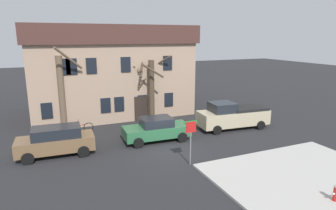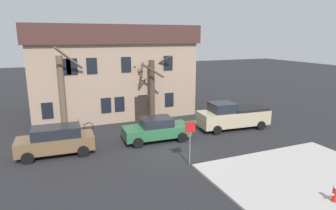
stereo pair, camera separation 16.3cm
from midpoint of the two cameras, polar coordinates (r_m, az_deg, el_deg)
name	(u,v)px [view 2 (the right image)]	position (r m, az deg, el deg)	size (l,w,h in m)	color
ground_plane	(170,150)	(18.57, 0.57, -8.87)	(120.00, 120.00, 0.00)	#262628
sidewalk_slab	(321,187)	(16.06, 27.96, -13.98)	(9.04, 8.96, 0.12)	#B7B5AD
building_main	(109,69)	(28.16, -11.30, 6.92)	(14.18, 9.48, 7.92)	tan
tree_bare_near	(62,88)	(23.29, -19.84, 3.21)	(2.85, 3.12, 6.65)	brown
tree_bare_mid	(145,73)	(25.08, -4.39, 6.32)	(2.30, 2.31, 7.43)	brown
tree_bare_far	(152,88)	(24.11, -3.00, 3.37)	(2.77, 2.71, 5.46)	#4C3D2D
car_brown_wagon	(56,140)	(18.85, -20.81, -6.46)	(4.52, 2.15, 1.76)	brown
car_green_sedan	(156,129)	(20.01, -2.04, -4.72)	(4.58, 2.19, 1.63)	#2D6B42
pickup_truck_beige	(233,116)	(23.12, 12.75, -2.05)	(5.65, 2.50, 2.11)	#C6B793
fire_hydrant	(335,193)	(14.80, 30.13, -14.64)	(0.42, 0.22, 0.76)	red
street_sign_pole	(190,134)	(16.04, 4.62, -5.72)	(0.76, 0.07, 2.54)	slate
bicycle_leaning	(82,128)	(22.72, -16.33, -4.25)	(1.75, 0.09, 1.03)	black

